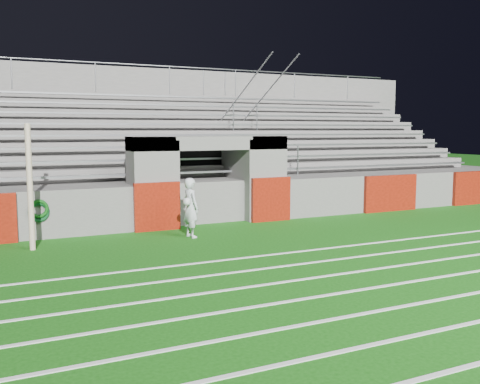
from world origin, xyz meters
TOP-DOWN VIEW (x-y plane):
  - ground at (0.00, 0.00)m, footprint 90.00×90.00m
  - field_post at (-5.14, 1.87)m, footprint 0.13×0.13m
  - field_markings at (0.00, -5.00)m, footprint 28.00×8.09m
  - stadium_structure at (0.00, 7.97)m, footprint 26.00×8.48m
  - goalkeeper_with_ball at (-1.28, 1.67)m, footprint 0.53×0.65m
  - hose_coil at (-4.88, 2.93)m, footprint 0.53×0.14m

SIDE VIEW (x-z plane):
  - ground at x=0.00m, z-range 0.00..0.00m
  - field_markings at x=0.00m, z-range 0.00..0.01m
  - hose_coil at x=-4.88m, z-range 0.47..1.06m
  - goalkeeper_with_ball at x=-1.28m, z-range 0.00..1.56m
  - field_post at x=-5.14m, z-range 0.00..2.93m
  - stadium_structure at x=0.00m, z-range -1.22..4.20m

